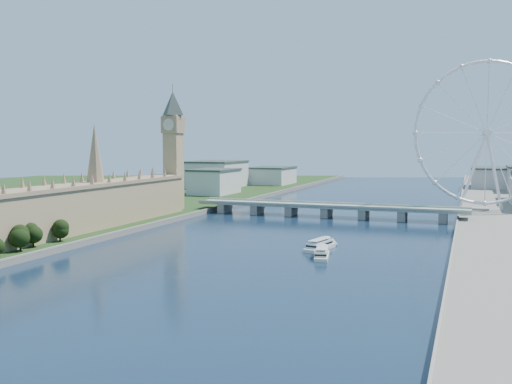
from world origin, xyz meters
The scene contains 8 objects.
ground centered at (0.00, 0.00, 0.00)m, with size 2000.00×2000.00×0.00m, color #162E3F.
parliament_range centered at (-128.00, 170.00, 18.48)m, with size 24.00×200.00×70.00m.
big_ben centered at (-128.00, 278.00, 66.57)m, with size 20.02×20.02×110.00m.
westminster_bridge centered at (0.00, 300.00, 6.63)m, with size 220.00×22.00×9.50m.
london_eye centered at (119.98, 355.08, 67.52)m, with size 113.60×39.12×124.30m.
city_skyline centered at (39.22, 560.08, 16.96)m, with size 505.00×280.00×32.00m.
tour_boat_near centered at (36.97, 135.74, 0.00)m, with size 7.05×27.71×6.10m, color beige, non-canonical shape.
tour_boat_far centered at (30.26, 157.40, 0.00)m, with size 7.52×29.46×6.51m, color silver, non-canonical shape.
Camera 1 is at (107.75, -150.04, 59.37)m, focal length 40.00 mm.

